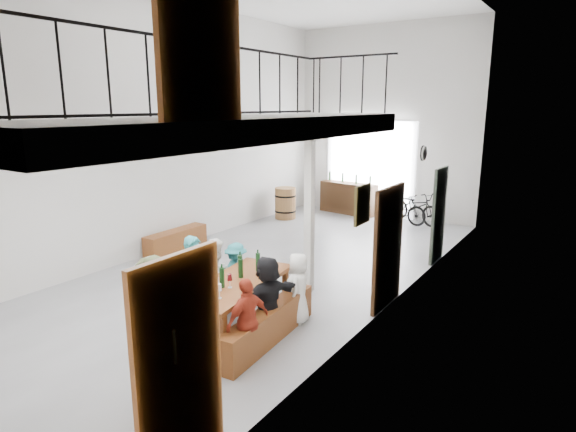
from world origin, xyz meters
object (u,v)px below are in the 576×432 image
Objects in this scene: oak_barrel at (285,203)px; bicycle_near at (415,207)px; tasting_table at (236,287)px; host_standing at (152,333)px; side_bench at (176,240)px; serving_counter at (348,198)px; bench_inner at (204,305)px.

bicycle_near is (3.35, 1.57, 0.00)m from oak_barrel.
host_standing is at bearing -87.47° from tasting_table.
serving_counter is (1.56, 5.65, 0.24)m from side_bench.
serving_counter is 1.03× the size of bicycle_near.
host_standing is 0.98× the size of bicycle_near.
tasting_table is 2.38× the size of oak_barrel.
bench_inner is at bearing -71.88° from serving_counter.
bench_inner is 8.17m from serving_counter.
bicycle_near is at bearing 82.83° from tasting_table.
bicycle_near is (2.12, -0.07, -0.01)m from serving_counter.
bench_inner is 7.98m from bicycle_near.
tasting_table is at bearing -10.49° from bench_inner.
oak_barrel is at bearing 139.11° from bicycle_near.
tasting_table is 1.87m from host_standing.
bench_inner is 2.32× the size of oak_barrel.
bench_inner is at bearing -66.80° from oak_barrel.
host_standing reaches higher than side_bench.
bench_inner is 3.88m from side_bench.
serving_counter reaches higher than bicycle_near.
tasting_table is at bearing -155.38° from bicycle_near.
serving_counter is at bearing 97.51° from tasting_table.
serving_counter is at bearing 94.59° from bench_inner.
side_bench is 0.98× the size of host_standing.
side_bench is at bearing 148.24° from host_standing.
serving_counter is 10.24m from host_standing.
bench_inner is 2.23m from host_standing.
oak_barrel is 0.52× the size of bicycle_near.
tasting_table is 1.24× the size of bicycle_near.
host_standing reaches higher than bicycle_near.
bicycle_near is (3.68, 5.58, 0.22)m from side_bench.
bench_inner reaches higher than side_bench.
serving_counter is (-1.51, 8.02, 0.23)m from bench_inner.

